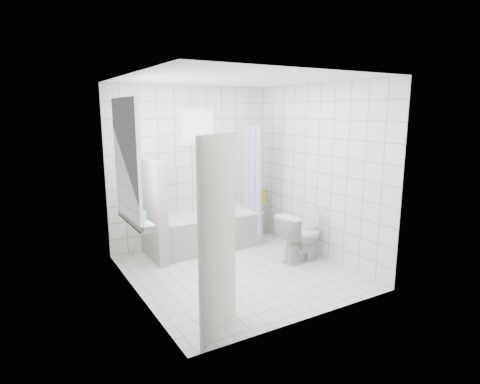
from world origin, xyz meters
TOP-DOWN VIEW (x-y plane):
  - ground at (0.00, 0.00)m, footprint 3.00×3.00m
  - ceiling at (0.00, 0.00)m, footprint 3.00×3.00m
  - wall_back at (0.00, 1.50)m, footprint 2.80×0.02m
  - wall_front at (0.00, -1.50)m, footprint 2.80×0.02m
  - wall_left at (-1.40, 0.00)m, footprint 0.02×3.00m
  - wall_right at (1.40, 0.00)m, footprint 0.02×3.00m
  - window_left at (-1.35, 0.30)m, footprint 0.01×0.90m
  - window_back at (0.10, 1.46)m, footprint 0.50×0.01m
  - window_sill at (-1.31, 0.30)m, footprint 0.18×1.02m
  - door at (-0.94, -1.23)m, footprint 0.65×0.53m
  - bathtub at (0.08, 1.12)m, footprint 1.69×0.77m
  - partition_wall at (-0.82, 1.07)m, footprint 0.15×0.85m
  - tiled_ledge at (1.23, 1.38)m, footprint 0.40×0.24m
  - toilet at (1.03, -0.10)m, footprint 0.77×0.51m
  - curtain_rod at (0.87, 1.10)m, footprint 0.02×0.80m
  - shower_curtain at (0.87, 0.97)m, footprint 0.14×0.48m
  - tub_faucet at (0.18, 1.46)m, footprint 0.18×0.06m
  - sill_bottles at (-1.30, 0.31)m, footprint 0.19×0.48m
  - ledge_bottles at (1.26, 1.36)m, footprint 0.17×0.17m

SIDE VIEW (x-z plane):
  - ground at x=0.00m, z-range 0.00..0.00m
  - tiled_ledge at x=1.23m, z-range 0.00..0.55m
  - bathtub at x=0.08m, z-range 0.00..0.58m
  - toilet at x=1.03m, z-range 0.00..0.73m
  - ledge_bottles at x=1.26m, z-range 0.54..0.81m
  - partition_wall at x=-0.82m, z-range 0.00..1.50m
  - tub_faucet at x=0.18m, z-range 0.82..0.88m
  - window_sill at x=-1.31m, z-range 0.82..0.90m
  - door at x=-0.94m, z-range 0.00..2.00m
  - sill_bottles at x=-1.30m, z-range 0.87..1.16m
  - shower_curtain at x=0.87m, z-range 0.21..1.99m
  - wall_back at x=0.00m, z-range 0.00..2.60m
  - wall_front at x=0.00m, z-range 0.00..2.60m
  - wall_left at x=-1.40m, z-range 0.00..2.60m
  - wall_right at x=1.40m, z-range 0.00..2.60m
  - window_left at x=-1.35m, z-range 0.90..2.30m
  - window_back at x=0.10m, z-range 1.70..2.20m
  - curtain_rod at x=0.87m, z-range 1.99..2.01m
  - ceiling at x=0.00m, z-range 2.60..2.60m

